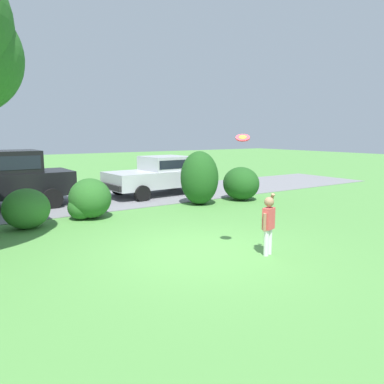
# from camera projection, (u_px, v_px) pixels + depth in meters

# --- Properties ---
(ground_plane) EXTENTS (80.00, 80.00, 0.00)m
(ground_plane) POSITION_uv_depth(u_px,v_px,m) (198.00, 252.00, 7.98)
(ground_plane) COLOR #518E42
(driveway_strip) EXTENTS (28.00, 4.40, 0.02)m
(driveway_strip) POSITION_uv_depth(u_px,v_px,m) (88.00, 201.00, 13.81)
(driveway_strip) COLOR slate
(driveway_strip) RESTS_ON ground
(shrub_centre_left) EXTENTS (1.20, 1.13, 1.06)m
(shrub_centre_left) POSITION_uv_depth(u_px,v_px,m) (26.00, 209.00, 9.84)
(shrub_centre_left) COLOR #33702B
(shrub_centre_left) RESTS_ON ground
(shrub_centre) EXTENTS (1.28, 1.29, 1.18)m
(shrub_centre) POSITION_uv_depth(u_px,v_px,m) (88.00, 200.00, 11.03)
(shrub_centre) COLOR #286023
(shrub_centre) RESTS_ON ground
(shrub_centre_right) EXTENTS (1.32, 1.35, 1.87)m
(shrub_centre_right) POSITION_uv_depth(u_px,v_px,m) (199.00, 178.00, 13.16)
(shrub_centre_right) COLOR #1E511C
(shrub_centre_right) RESTS_ON ground
(shrub_far_end) EXTENTS (1.30, 1.43, 1.24)m
(shrub_far_end) POSITION_uv_depth(u_px,v_px,m) (241.00, 184.00, 14.09)
(shrub_far_end) COLOR #1E511C
(shrub_far_end) RESTS_ON ground
(parked_sedan) EXTENTS (4.50, 2.30, 1.56)m
(parked_sedan) POSITION_uv_depth(u_px,v_px,m) (160.00, 174.00, 15.29)
(parked_sedan) COLOR silver
(parked_sedan) RESTS_ON ground
(child_thrower) EXTENTS (0.41, 0.34, 1.29)m
(child_thrower) POSITION_uv_depth(u_px,v_px,m) (268.00, 221.00, 7.66)
(child_thrower) COLOR white
(child_thrower) RESTS_ON ground
(frisbee) EXTENTS (0.30, 0.27, 0.20)m
(frisbee) POSITION_uv_depth(u_px,v_px,m) (243.00, 138.00, 7.41)
(frisbee) COLOR red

